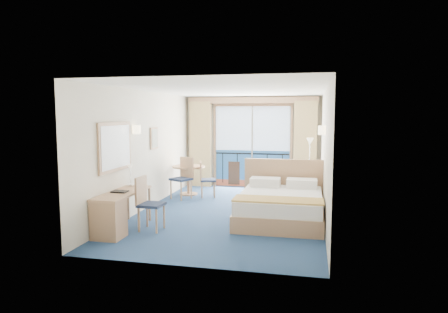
% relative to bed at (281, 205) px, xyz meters
% --- Properties ---
extents(floor, '(6.50, 6.50, 0.00)m').
position_rel_bed_xyz_m(floor, '(-1.14, 0.44, -0.32)').
color(floor, navy).
rests_on(floor, ground).
extents(room_walls, '(4.04, 6.54, 2.72)m').
position_rel_bed_xyz_m(room_walls, '(-1.14, 0.44, 1.45)').
color(room_walls, beige).
rests_on(room_walls, ground).
extents(balcony_door, '(2.36, 0.03, 2.52)m').
position_rel_bed_xyz_m(balcony_door, '(-1.15, 3.66, 0.82)').
color(balcony_door, navy).
rests_on(balcony_door, room_walls).
extents(curtain_left, '(0.65, 0.22, 2.55)m').
position_rel_bed_xyz_m(curtain_left, '(-2.69, 3.51, 0.95)').
color(curtain_left, tan).
rests_on(curtain_left, room_walls).
extents(curtain_right, '(0.65, 0.22, 2.55)m').
position_rel_bed_xyz_m(curtain_right, '(0.41, 3.51, 0.95)').
color(curtain_right, tan).
rests_on(curtain_right, room_walls).
extents(pelmet, '(3.80, 0.25, 0.18)m').
position_rel_bed_xyz_m(pelmet, '(-1.14, 3.54, 2.26)').
color(pelmet, tan).
rests_on(pelmet, room_walls).
extents(mirror, '(0.05, 1.25, 0.95)m').
position_rel_bed_xyz_m(mirror, '(-3.11, -1.06, 1.23)').
color(mirror, tan).
rests_on(mirror, room_walls).
extents(wall_print, '(0.04, 0.42, 0.52)m').
position_rel_bed_xyz_m(wall_print, '(-3.11, 0.89, 1.28)').
color(wall_print, tan).
rests_on(wall_print, room_walls).
extents(sconce_left, '(0.18, 0.18, 0.18)m').
position_rel_bed_xyz_m(sconce_left, '(-3.08, -0.16, 1.53)').
color(sconce_left, '#FFE8B2').
rests_on(sconce_left, room_walls).
extents(sconce_right, '(0.18, 0.18, 0.18)m').
position_rel_bed_xyz_m(sconce_right, '(0.80, 0.29, 1.53)').
color(sconce_right, '#FFE8B2').
rests_on(sconce_right, room_walls).
extents(bed, '(1.84, 2.19, 1.16)m').
position_rel_bed_xyz_m(bed, '(0.00, 0.00, 0.00)').
color(bed, tan).
rests_on(bed, ground).
extents(nightstand, '(0.44, 0.42, 0.57)m').
position_rel_bed_xyz_m(nightstand, '(0.62, 1.33, -0.04)').
color(nightstand, '#9E7354').
rests_on(nightstand, ground).
extents(phone, '(0.17, 0.13, 0.07)m').
position_rel_bed_xyz_m(phone, '(0.65, 1.36, 0.29)').
color(phone, silver).
rests_on(phone, nightstand).
extents(armchair, '(1.07, 1.08, 0.77)m').
position_rel_bed_xyz_m(armchair, '(0.32, 2.37, 0.06)').
color(armchair, '#4B515C').
rests_on(armchair, ground).
extents(floor_lamp, '(0.21, 0.21, 1.54)m').
position_rel_bed_xyz_m(floor_lamp, '(0.55, 2.91, 0.84)').
color(floor_lamp, silver).
rests_on(floor_lamp, ground).
extents(desk, '(0.53, 1.54, 0.72)m').
position_rel_bed_xyz_m(desk, '(-2.86, -1.72, 0.08)').
color(desk, tan).
rests_on(desk, ground).
extents(desk_chair, '(0.46, 0.45, 1.01)m').
position_rel_bed_xyz_m(desk_chair, '(-2.41, -1.21, 0.25)').
color(desk_chair, '#1C2742').
rests_on(desk_chair, ground).
extents(folder, '(0.29, 0.21, 0.03)m').
position_rel_bed_xyz_m(folder, '(-2.90, -1.33, 0.41)').
color(folder, black).
rests_on(folder, desk).
extents(desk_lamp, '(0.12, 0.12, 0.43)m').
position_rel_bed_xyz_m(desk_lamp, '(-2.97, -0.73, 0.72)').
color(desk_lamp, silver).
rests_on(desk_lamp, desk).
extents(round_table, '(0.87, 0.87, 0.79)m').
position_rel_bed_xyz_m(round_table, '(-2.65, 2.14, 0.27)').
color(round_table, tan).
rests_on(round_table, ground).
extents(table_chair_a, '(0.51, 0.50, 0.94)m').
position_rel_bed_xyz_m(table_chair_a, '(-2.13, 1.91, 0.21)').
color(table_chair_a, '#1C2742').
rests_on(table_chair_a, ground).
extents(table_chair_b, '(0.61, 0.62, 1.06)m').
position_rel_bed_xyz_m(table_chair_b, '(-2.64, 1.67, 0.27)').
color(table_chair_b, '#1C2742').
rests_on(table_chair_b, ground).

